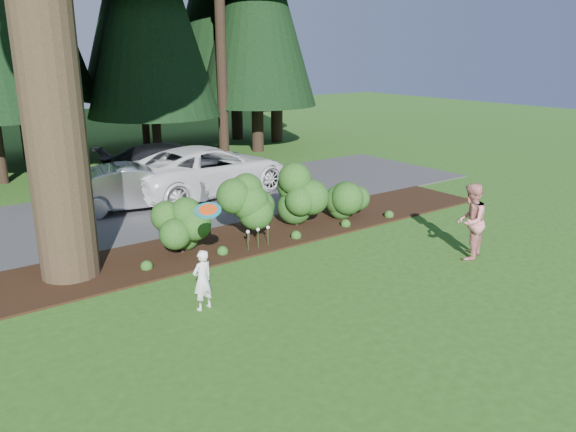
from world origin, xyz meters
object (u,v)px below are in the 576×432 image
at_px(car_silver_wagon, 136,187).
at_px(car_white_suv, 208,170).
at_px(adult, 470,221).
at_px(child, 203,280).
at_px(car_dark_suv, 175,165).
at_px(frisbee, 208,210).

bearing_deg(car_silver_wagon, car_white_suv, -71.40).
relative_size(car_silver_wagon, adult, 2.32).
relative_size(car_white_suv, child, 4.97).
bearing_deg(car_silver_wagon, child, 178.22).
bearing_deg(child, car_dark_suv, -124.35).
height_order(car_white_suv, car_dark_suv, car_white_suv).
distance_m(child, adult, 6.59).
bearing_deg(car_white_suv, car_silver_wagon, 90.67).
height_order(car_white_suv, adult, adult).
xyz_separation_m(car_silver_wagon, car_white_suv, (2.73, 0.37, 0.13)).
bearing_deg(child, car_white_suv, -131.03).
xyz_separation_m(car_silver_wagon, adult, (4.77, -8.79, 0.19)).
xyz_separation_m(child, adult, (6.45, -1.31, 0.32)).
xyz_separation_m(car_white_suv, adult, (2.04, -9.17, 0.06)).
relative_size(car_dark_suv, adult, 2.92).
height_order(child, frisbee, frisbee).
xyz_separation_m(car_silver_wagon, car_dark_suv, (2.32, 2.10, 0.08)).
distance_m(car_white_suv, frisbee, 8.77).
xyz_separation_m(car_dark_suv, child, (-3.99, -9.59, -0.21)).
bearing_deg(adult, car_dark_suv, -101.10).
height_order(car_silver_wagon, adult, adult).
height_order(car_silver_wagon, frisbee, frisbee).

